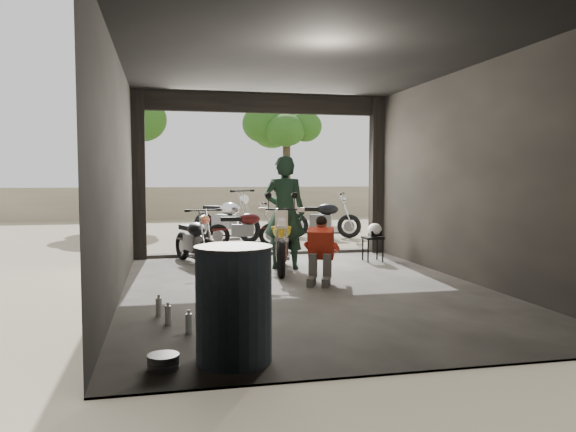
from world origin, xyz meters
name	(u,v)px	position (x,y,z in m)	size (l,w,h in m)	color
ground	(305,289)	(0.00, 0.00, 0.00)	(80.00, 80.00, 0.00)	#7A6D56
garage	(296,197)	(0.00, 0.55, 1.28)	(7.00, 7.13, 3.20)	#2D2B28
boundary_wall	(215,202)	(0.00, 14.00, 0.60)	(18.00, 0.30, 1.20)	gray
tree_left	(130,106)	(-3.00, 12.50, 3.99)	(2.20, 2.20, 5.60)	#382B1E
tree_right	(287,126)	(2.80, 14.00, 3.56)	(2.20, 2.20, 5.00)	#382B1E
main_bike	(282,239)	(-0.02, 1.49, 0.55)	(0.68, 1.66, 1.11)	white
left_bike	(194,236)	(-1.40, 2.59, 0.51)	(0.63, 1.52, 1.03)	black
outside_bike_a	(226,215)	(-0.44, 6.19, 0.64)	(0.78, 1.88, 1.27)	black
outside_bike_b	(244,225)	(-0.17, 4.85, 0.51)	(0.62, 1.50, 1.02)	#481112
outside_bike_c	(323,215)	(2.10, 6.41, 0.59)	(0.71, 1.73, 1.17)	black
rider	(284,213)	(0.07, 1.69, 0.97)	(0.71, 0.47, 1.94)	black
mechanic	(320,252)	(0.29, 0.25, 0.48)	(0.49, 0.67, 0.97)	red
stool	(373,241)	(1.84, 2.15, 0.40)	(0.34, 0.34, 0.47)	black
helmet	(375,230)	(1.89, 2.19, 0.60)	(0.26, 0.27, 0.25)	white
oil_drum	(234,306)	(-1.36, -2.93, 0.50)	(0.64, 0.64, 1.00)	#40546C
sign_post	(427,174)	(3.06, 2.46, 1.64)	(0.81, 0.08, 2.42)	black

